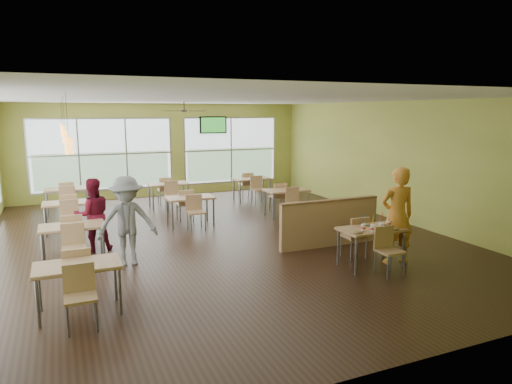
{
  "coord_description": "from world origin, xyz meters",
  "views": [
    {
      "loc": [
        -3.33,
        -9.81,
        2.92
      ],
      "look_at": [
        0.57,
        -0.79,
        1.18
      ],
      "focal_mm": 32.0,
      "sensor_mm": 36.0,
      "label": 1
    }
  ],
  "objects_px": {
    "main_table": "(371,234)",
    "man_plaid": "(397,216)",
    "food_basket": "(386,224)",
    "half_wall_divider": "(330,223)"
  },
  "relations": [
    {
      "from": "main_table",
      "to": "half_wall_divider",
      "type": "xyz_separation_m",
      "value": [
        0.0,
        1.45,
        -0.11
      ]
    },
    {
      "from": "man_plaid",
      "to": "food_basket",
      "type": "bearing_deg",
      "value": -4.81
    },
    {
      "from": "half_wall_divider",
      "to": "food_basket",
      "type": "distance_m",
      "value": 1.5
    },
    {
      "from": "main_table",
      "to": "food_basket",
      "type": "distance_m",
      "value": 0.38
    },
    {
      "from": "main_table",
      "to": "man_plaid",
      "type": "relative_size",
      "value": 0.8
    },
    {
      "from": "man_plaid",
      "to": "food_basket",
      "type": "height_order",
      "value": "man_plaid"
    },
    {
      "from": "half_wall_divider",
      "to": "man_plaid",
      "type": "height_order",
      "value": "man_plaid"
    },
    {
      "from": "main_table",
      "to": "man_plaid",
      "type": "xyz_separation_m",
      "value": [
        0.56,
        -0.05,
        0.32
      ]
    },
    {
      "from": "half_wall_divider",
      "to": "food_basket",
      "type": "bearing_deg",
      "value": -76.53
    },
    {
      "from": "main_table",
      "to": "half_wall_divider",
      "type": "bearing_deg",
      "value": 90.0
    }
  ]
}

